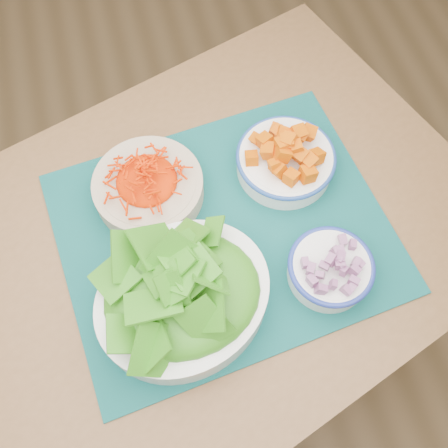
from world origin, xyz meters
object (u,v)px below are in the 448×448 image
(carrot_bowl, at_px, (148,184))
(onion_bowl, at_px, (331,267))
(lettuce_bowl, at_px, (183,294))
(placemat, at_px, (224,232))
(squash_bowl, at_px, (286,157))
(table, at_px, (187,267))

(carrot_bowl, height_order, onion_bowl, same)
(carrot_bowl, xyz_separation_m, onion_bowl, (0.27, -0.24, 0.00))
(lettuce_bowl, relative_size, onion_bowl, 2.00)
(placemat, relative_size, squash_bowl, 2.53)
(lettuce_bowl, bearing_deg, onion_bowl, -22.33)
(carrot_bowl, xyz_separation_m, squash_bowl, (0.26, -0.01, 0.00))
(squash_bowl, distance_m, onion_bowl, 0.23)
(lettuce_bowl, distance_m, onion_bowl, 0.26)
(table, bearing_deg, carrot_bowl, 87.92)
(lettuce_bowl, bearing_deg, carrot_bowl, 73.95)
(carrot_bowl, bearing_deg, placemat, -44.07)
(table, distance_m, onion_bowl, 0.30)
(table, xyz_separation_m, lettuce_bowl, (-0.02, -0.11, 0.17))
(squash_bowl, relative_size, lettuce_bowl, 0.64)
(placemat, bearing_deg, lettuce_bowl, -136.55)
(placemat, bearing_deg, table, -179.76)
(squash_bowl, bearing_deg, carrot_bowl, 177.45)
(placemat, xyz_separation_m, carrot_bowl, (-0.12, 0.11, 0.04))
(placemat, distance_m, squash_bowl, 0.18)
(placemat, distance_m, lettuce_bowl, 0.17)
(table, bearing_deg, squash_bowl, 7.21)
(squash_bowl, height_order, onion_bowl, squash_bowl)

